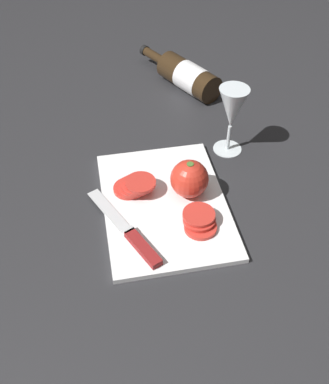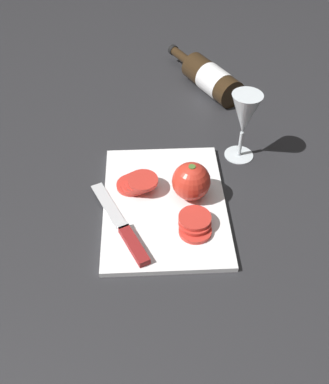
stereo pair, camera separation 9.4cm
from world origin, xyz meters
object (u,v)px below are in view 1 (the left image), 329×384
(tomato_slice_stack_far, at_px, (200,221))
(wine_glass, at_px, (232,111))
(knife, at_px, (136,240))
(tomato_slice_stack_near, at_px, (134,186))
(wine_bottle, at_px, (187,76))
(whole_tomato, at_px, (189,179))

(tomato_slice_stack_far, bearing_deg, wine_glass, -28.75)
(knife, xyz_separation_m, tomato_slice_stack_far, (0.02, -0.13, 0.01))
(tomato_slice_stack_far, bearing_deg, knife, 98.02)
(knife, height_order, tomato_slice_stack_near, tomato_slice_stack_near)
(wine_bottle, bearing_deg, whole_tomato, 167.85)
(wine_bottle, xyz_separation_m, wine_glass, (-0.29, -0.04, 0.07))
(wine_glass, xyz_separation_m, tomato_slice_stack_far, (-0.24, 0.13, -0.09))
(wine_glass, xyz_separation_m, whole_tomato, (-0.14, 0.13, -0.06))
(knife, bearing_deg, tomato_slice_stack_far, -107.02)
(wine_glass, bearing_deg, tomato_slice_stack_near, 115.20)
(wine_bottle, relative_size, knife, 1.25)
(wine_glass, relative_size, tomato_slice_stack_near, 1.84)
(wine_bottle, bearing_deg, tomato_slice_stack_far, 169.99)
(tomato_slice_stack_near, height_order, tomato_slice_stack_far, tomato_slice_stack_near)
(knife, bearing_deg, wine_glass, -70.84)
(wine_bottle, distance_m, tomato_slice_stack_near, 0.46)
(wine_bottle, height_order, knife, wine_bottle)
(knife, relative_size, tomato_slice_stack_far, 2.76)
(tomato_slice_stack_near, bearing_deg, tomato_slice_stack_far, -136.72)
(whole_tomato, relative_size, tomato_slice_stack_near, 0.90)
(wine_glass, distance_m, knife, 0.38)
(wine_glass, bearing_deg, wine_bottle, 7.13)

